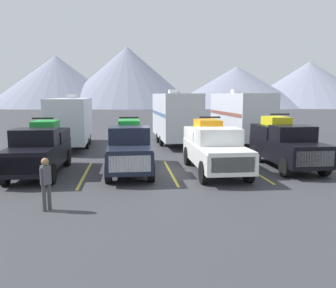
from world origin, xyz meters
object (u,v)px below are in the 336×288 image
Objects in this scene: camper_trailer_a at (71,119)px; camper_trailer_c at (240,115)px; pickup_truck_b at (129,146)px; camper_trailer_b at (175,116)px; pickup_truck_a at (40,148)px; pickup_truck_c at (214,147)px; person_b at (46,181)px; pickup_truck_d at (285,143)px.

camper_trailer_a is 12.07m from camper_trailer_c.
camper_trailer_a is at bearing 115.44° from pickup_truck_b.
pickup_truck_a is at bearing -129.69° from camper_trailer_b.
pickup_truck_a is at bearing 176.25° from pickup_truck_c.
pickup_truck_b is 6.15m from person_b.
person_b is at bearing -142.65° from pickup_truck_c.
pickup_truck_d reaches higher than pickup_truck_b.
pickup_truck_d is at bearing 28.38° from person_b.
pickup_truck_a is 14.90m from camper_trailer_c.
pickup_truck_d reaches higher than pickup_truck_a.
camper_trailer_b reaches higher than pickup_truck_b.
pickup_truck_c is at bearing -48.39° from camper_trailer_a.
pickup_truck_b is at bearing 171.64° from pickup_truck_c.
pickup_truck_c is at bearing 37.35° from person_b.
pickup_truck_b reaches higher than person_b.
pickup_truck_a is at bearing -179.69° from pickup_truck_d.
camper_trailer_b is at bearing 67.54° from person_b.
camper_trailer_c is (4.20, 9.01, 0.91)m from pickup_truck_c.
camper_trailer_a is (0.14, 8.34, 0.77)m from pickup_truck_a.
person_b is at bearing -151.62° from pickup_truck_d.
pickup_truck_d is at bearing -92.77° from camper_trailer_c.
person_b is at bearing -75.04° from pickup_truck_a.
pickup_truck_c is 0.66× the size of camper_trailer_b.
pickup_truck_b is at bearing 64.88° from person_b.
camper_trailer_a reaches higher than pickup_truck_b.
camper_trailer_c is (0.41, 8.42, 0.90)m from pickup_truck_d.
camper_trailer_b is (3.39, 8.96, 0.91)m from pickup_truck_b.
camper_trailer_c reaches higher than pickup_truck_b.
camper_trailer_b is 5.24× the size of person_b.
pickup_truck_d is 9.98m from camper_trailer_b.
pickup_truck_b is 3.50× the size of person_b.
pickup_truck_d is at bearing 0.10° from pickup_truck_b.
pickup_truck_d reaches higher than person_b.
pickup_truck_c is 11.88m from camper_trailer_a.
pickup_truck_b is at bearing 0.72° from pickup_truck_a.
camper_trailer_b is at bearing 50.31° from pickup_truck_a.
camper_trailer_c is (12.21, 8.49, 0.94)m from pickup_truck_a.
camper_trailer_a reaches higher than person_b.
pickup_truck_d is 11.75m from person_b.
pickup_truck_a is at bearing -179.28° from pickup_truck_b.
camper_trailer_b reaches higher than pickup_truck_c.
pickup_truck_d is 8.48m from camper_trailer_c.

